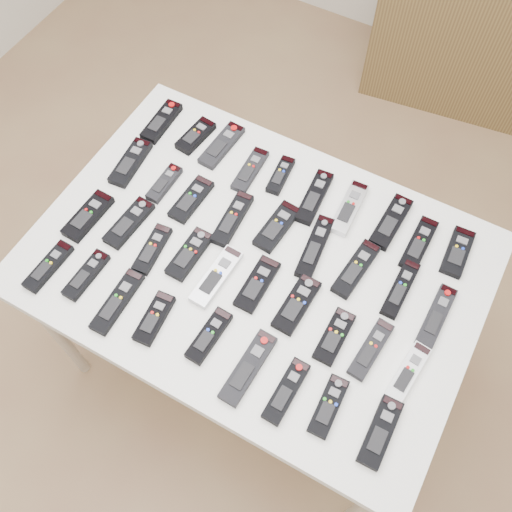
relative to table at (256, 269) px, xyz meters
The scene contains 40 objects.
ground 0.72m from the table, 147.46° to the left, with size 4.00×4.00×0.00m, color #885E45.
table is the anchor object (origin of this frame).
remote_0 0.59m from the table, 150.23° to the left, with size 0.06×0.17×0.02m, color black.
remote_1 0.49m from the table, 142.40° to the left, with size 0.06×0.14×0.02m, color black.
remote_2 0.43m from the table, 133.89° to the left, with size 0.06×0.19×0.02m, color black.
remote_3 0.32m from the table, 122.34° to the left, with size 0.05×0.17×0.02m, color black.
remote_4 0.31m from the table, 104.37° to the left, with size 0.04×0.14×0.02m, color black.
remote_5 0.28m from the table, 78.85° to the left, with size 0.05×0.19×0.02m, color black.
remote_6 0.33m from the table, 60.27° to the left, with size 0.05×0.19×0.02m, color #B7B7BC.
remote_7 0.42m from the table, 45.77° to the left, with size 0.06×0.19×0.02m, color black.
remote_8 0.47m from the table, 34.59° to the left, with size 0.05×0.18×0.02m, color black.
remote_9 0.57m from the table, 30.84° to the left, with size 0.06×0.16×0.02m, color black.
remote_10 0.52m from the table, 168.07° to the left, with size 0.06×0.18×0.02m, color black.
remote_11 0.39m from the table, 166.13° to the left, with size 0.04×0.14×0.02m, color black.
remote_12 0.29m from the table, 163.07° to the left, with size 0.06×0.16×0.02m, color black.
remote_13 0.16m from the table, 147.07° to the left, with size 0.05×0.19×0.02m, color black.
remote_14 0.14m from the table, 88.31° to the left, with size 0.06×0.17×0.02m, color black.
remote_15 0.18m from the table, 40.34° to the left, with size 0.05×0.21×0.02m, color black.
remote_16 0.29m from the table, 21.53° to the left, with size 0.05×0.19×0.02m, color black.
remote_17 0.41m from the table, 15.09° to the left, with size 0.05×0.18×0.02m, color black.
remote_18 0.52m from the table, ahead, with size 0.05×0.19×0.02m, color black.
remote_19 0.52m from the table, 166.79° to the right, with size 0.06×0.17×0.02m, color black.
remote_20 0.39m from the table, 168.44° to the right, with size 0.06×0.18×0.02m, color black.
remote_21 0.30m from the table, 156.38° to the right, with size 0.05×0.16×0.02m, color black.
remote_22 0.20m from the table, 154.28° to the right, with size 0.06×0.17×0.02m, color black.
remote_23 0.14m from the table, 122.48° to the right, with size 0.05×0.19×0.02m, color #B7B7BC.
remote_24 0.11m from the table, 58.59° to the right, with size 0.06×0.17×0.02m, color black.
remote_25 0.19m from the table, 23.84° to the right, with size 0.06×0.17×0.02m, color black.
remote_26 0.32m from the table, 20.05° to the right, with size 0.06×0.16×0.02m, color black.
remote_27 0.41m from the table, 13.41° to the right, with size 0.05×0.17×0.02m, color black.
remote_28 0.51m from the table, 12.18° to the right, with size 0.05×0.17×0.02m, color silver.
remote_29 0.58m from the table, 148.24° to the right, with size 0.05×0.17×0.02m, color black.
remote_30 0.48m from the table, 144.31° to the right, with size 0.05×0.16×0.02m, color black.
remote_31 0.40m from the table, 131.10° to the right, with size 0.05×0.20×0.02m, color black.
remote_32 0.33m from the table, 116.59° to the right, with size 0.05×0.15×0.02m, color black.
remote_33 0.27m from the table, 88.66° to the right, with size 0.05×0.16×0.02m, color black.
remote_34 0.33m from the table, 64.57° to the right, with size 0.05×0.21×0.02m, color black.
remote_35 0.39m from the table, 49.84° to the right, with size 0.05×0.17×0.02m, color black.
remote_36 0.46m from the table, 37.93° to the right, with size 0.05×0.16×0.02m, color black.
remote_37 0.57m from the table, 29.13° to the right, with size 0.05×0.18×0.02m, color black.
Camera 1 is at (0.42, -0.71, 2.19)m, focal length 40.00 mm.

